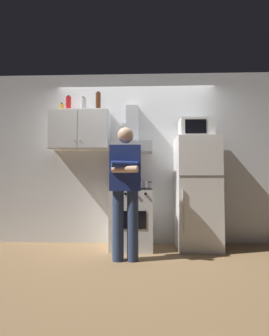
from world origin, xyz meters
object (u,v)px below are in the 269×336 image
Objects in this scene: bottle_rum_dark at (98,102)px; bottle_soda_red at (68,104)px; upper_cabinet at (80,130)px; stove_oven at (132,218)px; microwave at (196,129)px; bottle_spice_jar at (62,108)px; person_standing at (125,187)px; bottle_canister_steel at (83,105)px; range_hood at (132,140)px; cooking_pot at (140,184)px; refrigerator at (197,193)px.

bottle_soda_red is (-0.46, -0.02, -0.03)m from bottle_rum_dark.
stove_oven is (0.80, -0.13, -1.32)m from upper_cabinet.
microwave is 1.91× the size of bottle_soda_red.
bottle_rum_dark is at bearing 174.63° from microwave.
bottle_rum_dark reaches higher than bottle_spice_jar.
upper_cabinet is 1.03× the size of stove_oven.
bottle_canister_steel reaches higher than person_standing.
person_standing is 5.18× the size of bottle_rum_dark.
range_hood is 0.73m from cooking_pot.
cooking_pot is 1.70m from bottle_soda_red.
microwave is at bearing 32.00° from person_standing.
upper_cabinet reaches higher than refrigerator.
bottle_soda_red is at bearing -177.61° from bottle_rum_dark.
microwave is 1.52× the size of cooking_pot.
bottle_canister_steel is (-0.72, 0.77, 1.26)m from person_standing.
bottle_soda_red reaches higher than stove_oven.
refrigerator is at bearing -5.47° from bottle_canister_steel.
cooking_pot is at bearing -42.49° from stove_oven.
upper_cabinet is 0.55× the size of person_standing.
refrigerator is (0.95, 0.00, 0.37)m from stove_oven.
range_hood is at bearing 173.54° from microwave.
bottle_rum_dark is (-0.53, 0.16, 1.77)m from stove_oven.
bottle_rum_dark is 0.24m from bottle_canister_steel.
bottle_spice_jar is at bearing 176.71° from microwave.
bottle_canister_steel is (-0.77, 0.04, 0.56)m from range_hood.
upper_cabinet is at bearing -173.01° from bottle_rum_dark.
upper_cabinet is 3.58× the size of bottle_soda_red.
cooking_pot is 1.00× the size of bottle_rum_dark.
refrigerator is 2.38m from bottle_soda_red.
bottle_soda_red is 0.12m from bottle_spice_jar.
refrigerator is 5.07× the size of cooking_pot.
upper_cabinet is 1.55m from stove_oven.
bottle_soda_red reaches higher than refrigerator.
range_hood is at bearing -2.87° from bottle_canister_steel.
range_hood is at bearing 0.09° from upper_cabinet.
bottle_spice_jar is at bearing 177.79° from upper_cabinet.
bottle_canister_steel is at bearing 177.13° from range_hood.
stove_oven is 0.77m from person_standing.
refrigerator is 1.17m from person_standing.
cooking_pot is at bearing -22.75° from bottle_rum_dark.
bottle_soda_red is (-1.12, 0.26, 1.25)m from cooking_pot.
bottle_spice_jar is (-1.10, 0.01, 0.51)m from range_hood.
upper_cabinet is 0.46m from bottle_soda_red.
bottle_spice_jar is 0.34m from bottle_canister_steel.
bottle_soda_red reaches higher than person_standing.
stove_oven is at bearing -179.96° from refrigerator.
cooking_pot is at bearing -17.57° from bottle_canister_steel.
refrigerator is at bearing -4.07° from upper_cabinet.
cooking_pot is 1.34× the size of bottle_canister_steel.
bottle_soda_red is at bearing 167.06° from cooking_pot.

